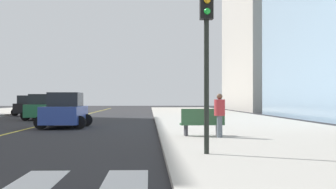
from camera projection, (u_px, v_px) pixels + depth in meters
name	position (u px, v px, depth m)	size (l,w,h in m)	color
sidewalk_kerb_east	(251.00, 129.00, 25.33)	(10.00, 120.00, 0.15)	#B2ADA3
lane_divider_paint	(77.00, 117.00, 44.83)	(0.16, 80.00, 0.01)	yellow
parking_garage_concrete	(296.00, 16.00, 69.03)	(18.00, 24.00, 27.31)	#B2ADA3
car_blue_nearest	(65.00, 111.00, 27.68)	(2.87, 4.58, 2.04)	#2D479E
car_green_third	(43.00, 108.00, 37.92)	(2.87, 4.58, 2.05)	#236B42
car_black_fourth	(29.00, 106.00, 47.86)	(2.83, 4.51, 2.01)	black
traffic_light_near_corner	(207.00, 34.00, 13.21)	(0.36, 0.41, 4.73)	black
park_bench	(202.00, 123.00, 19.62)	(1.83, 0.68, 1.12)	#33603D
pedestrian_waiting_east	(220.00, 113.00, 18.84)	(0.43, 0.43, 1.73)	slate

